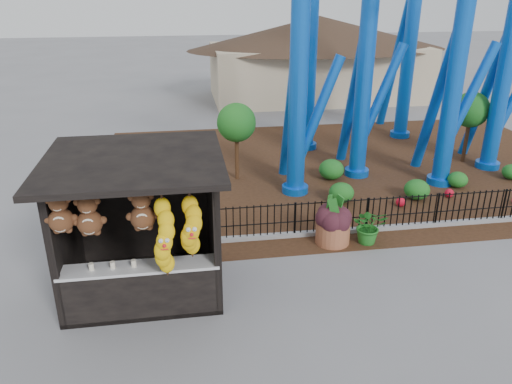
{
  "coord_description": "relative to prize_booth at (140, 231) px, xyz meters",
  "views": [
    {
      "loc": [
        -2.04,
        -8.53,
        6.25
      ],
      "look_at": [
        -0.48,
        1.5,
        2.0
      ],
      "focal_mm": 35.0,
      "sensor_mm": 36.0,
      "label": 1
    }
  ],
  "objects": [
    {
      "name": "ground",
      "position": [
        3.0,
        -0.89,
        -1.54
      ],
      "size": [
        120.0,
        120.0,
        0.0
      ],
      "primitive_type": "plane",
      "color": "slate",
      "rests_on": "ground"
    },
    {
      "name": "mulch_bed",
      "position": [
        7.0,
        7.11,
        -1.53
      ],
      "size": [
        18.0,
        12.0,
        0.02
      ],
      "primitive_type": "cube",
      "color": "#331E11",
      "rests_on": "ground"
    },
    {
      "name": "curb",
      "position": [
        7.0,
        2.11,
        -1.48
      ],
      "size": [
        18.0,
        0.18,
        0.12
      ],
      "primitive_type": "cube",
      "color": "gray",
      "rests_on": "ground"
    },
    {
      "name": "prize_booth",
      "position": [
        0.0,
        0.0,
        0.0
      ],
      "size": [
        3.5,
        3.4,
        3.12
      ],
      "color": "black",
      "rests_on": "ground"
    },
    {
      "name": "picket_fence",
      "position": [
        7.9,
        2.11,
        -1.04
      ],
      "size": [
        12.2,
        0.06,
        1.0
      ],
      "primitive_type": null,
      "color": "black",
      "rests_on": "ground"
    },
    {
      "name": "terracotta_planter",
      "position": [
        4.69,
        1.63,
        -1.25
      ],
      "size": [
        0.98,
        0.98,
        0.59
      ],
      "primitive_type": "cylinder",
      "rotation": [
        0.0,
        0.0,
        0.12
      ],
      "color": "#9B5738",
      "rests_on": "ground"
    },
    {
      "name": "planter_foliage",
      "position": [
        4.69,
        1.63,
        -0.63
      ],
      "size": [
        0.7,
        0.7,
        0.64
      ],
      "primitive_type": "ellipsoid",
      "color": "#32141C",
      "rests_on": "terracotta_planter"
    },
    {
      "name": "potted_plant",
      "position": [
        5.62,
        1.49,
        -1.05
      ],
      "size": [
        1.03,
        0.95,
        0.98
      ],
      "primitive_type": "imported",
      "rotation": [
        0.0,
        0.0,
        -0.23
      ],
      "color": "#1C5E1B",
      "rests_on": "ground"
    },
    {
      "name": "landscaping",
      "position": [
        7.73,
        4.8,
        -1.23
      ],
      "size": [
        7.73,
        3.68,
        0.69
      ],
      "color": "#1B5E1C",
      "rests_on": "mulch_bed"
    },
    {
      "name": "pavilion",
      "position": [
        9.0,
        19.11,
        1.52
      ],
      "size": [
        15.0,
        15.0,
        4.8
      ],
      "color": "#BFAD8C",
      "rests_on": "ground"
    }
  ]
}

